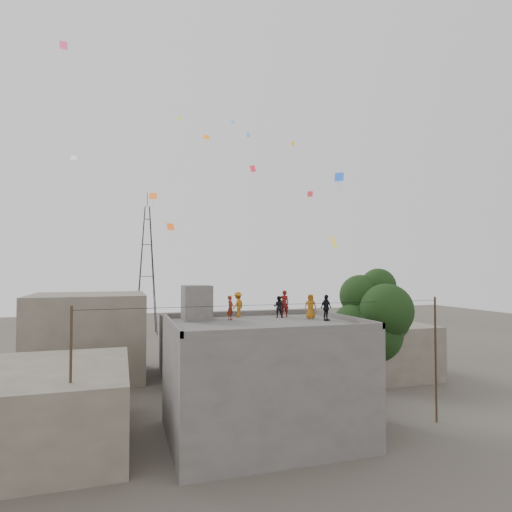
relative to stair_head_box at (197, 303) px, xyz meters
The scene contains 18 objects.
ground 8.21m from the stair_head_box, 39.09° to the right, with size 140.00×140.00×0.00m, color #47413A.
main_building 5.78m from the stair_head_box, 39.09° to the right, with size 10.00×8.00×6.10m.
parapet 4.21m from the stair_head_box, 39.09° to the right, with size 10.00×8.00×0.30m.
stair_head_box is the anchor object (origin of this frame).
neighbor_west 9.34m from the stair_head_box, behind, with size 8.00×10.00×4.00m, color #5F584B.
neighbor_north 13.35m from the stair_head_box, 65.48° to the left, with size 12.00×9.00×5.00m, color #55524F.
neighbor_northwest 15.45m from the stair_head_box, 116.91° to the left, with size 9.00×8.00×7.00m, color #5F584B.
neighbor_east 19.35m from the stair_head_box, 23.28° to the left, with size 7.00×8.00×4.40m, color #5F584B.
tree 10.80m from the stair_head_box, 10.74° to the right, with size 4.90×4.60×9.10m.
utility_line 6.26m from the stair_head_box, 46.14° to the right, with size 20.12×0.62×7.40m.
transmission_tower 37.46m from the stair_head_box, 91.23° to the left, with size 2.97×2.97×20.01m.
person_red_adult 5.44m from the stair_head_box, ahead, with size 0.60×0.39×1.64m, color maroon.
person_orange_child 6.72m from the stair_head_box, 12.87° to the right, with size 0.72×0.47×1.47m, color #A45E12.
person_dark_child 5.00m from the stair_head_box, ahead, with size 0.64×0.50×1.31m, color black.
person_dark_adult 7.47m from the stair_head_box, 20.71° to the right, with size 0.87×0.36×1.49m, color black.
person_orange_adult 2.73m from the stair_head_box, 13.12° to the left, with size 1.00×0.58×1.55m, color #B56914.
person_red_child 1.99m from the stair_head_box, 18.42° to the right, with size 0.51×0.34×1.41m, color maroon.
kites 10.33m from the stair_head_box, 48.98° to the left, with size 19.20×20.14×12.92m.
Camera 1 is at (-7.38, -22.19, 9.00)m, focal length 30.00 mm.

